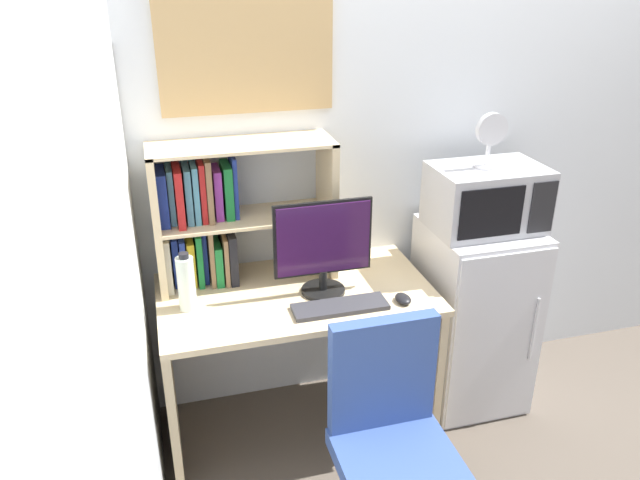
# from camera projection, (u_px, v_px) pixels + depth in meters

# --- Properties ---
(wall_back) EXTENTS (6.40, 0.04, 2.60)m
(wall_back) POSITION_uv_depth(u_px,v_px,m) (538.00, 130.00, 3.14)
(wall_back) COLOR silver
(wall_back) RESTS_ON ground_plane
(wall_left) EXTENTS (0.04, 4.40, 2.60)m
(wall_left) POSITION_uv_depth(u_px,v_px,m) (113.00, 399.00, 1.23)
(wall_left) COLOR silver
(wall_left) RESTS_ON ground_plane
(desk) EXTENTS (1.19, 0.67, 0.76)m
(desk) POSITION_uv_depth(u_px,v_px,m) (297.00, 337.00, 2.82)
(desk) COLOR beige
(desk) RESTS_ON ground_plane
(hutch_bookshelf) EXTENTS (0.78, 0.27, 0.63)m
(hutch_bookshelf) POSITION_uv_depth(u_px,v_px,m) (218.00, 215.00, 2.71)
(hutch_bookshelf) COLOR beige
(hutch_bookshelf) RESTS_ON desk
(monitor) EXTENTS (0.43, 0.19, 0.42)m
(monitor) POSITION_uv_depth(u_px,v_px,m) (323.00, 245.00, 2.63)
(monitor) COLOR black
(monitor) RESTS_ON desk
(keyboard) EXTENTS (0.40, 0.13, 0.02)m
(keyboard) POSITION_uv_depth(u_px,v_px,m) (340.00, 307.00, 2.58)
(keyboard) COLOR #333338
(keyboard) RESTS_ON desk
(computer_mouse) EXTENTS (0.06, 0.09, 0.03)m
(computer_mouse) POSITION_uv_depth(u_px,v_px,m) (403.00, 299.00, 2.63)
(computer_mouse) COLOR black
(computer_mouse) RESTS_ON desk
(water_bottle) EXTENTS (0.07, 0.07, 0.25)m
(water_bottle) POSITION_uv_depth(u_px,v_px,m) (186.00, 283.00, 2.54)
(water_bottle) COLOR silver
(water_bottle) RESTS_ON desk
(mini_fridge) EXTENTS (0.49, 0.52, 0.95)m
(mini_fridge) POSITION_uv_depth(u_px,v_px,m) (473.00, 315.00, 3.10)
(mini_fridge) COLOR silver
(mini_fridge) RESTS_ON ground_plane
(microwave) EXTENTS (0.50, 0.35, 0.30)m
(microwave) POSITION_uv_depth(u_px,v_px,m) (486.00, 198.00, 2.84)
(microwave) COLOR #ADADB2
(microwave) RESTS_ON mini_fridge
(desk_fan) EXTENTS (0.14, 0.11, 0.25)m
(desk_fan) POSITION_uv_depth(u_px,v_px,m) (491.00, 137.00, 2.71)
(desk_fan) COLOR silver
(desk_fan) RESTS_ON microwave
(desk_chair) EXTENTS (0.49, 0.49, 0.93)m
(desk_chair) POSITION_uv_depth(u_px,v_px,m) (392.00, 460.00, 2.30)
(desk_chair) COLOR black
(desk_chair) RESTS_ON ground_plane
(wall_corkboard) EXTENTS (0.74, 0.02, 0.53)m
(wall_corkboard) POSITION_uv_depth(u_px,v_px,m) (246.00, 48.00, 2.57)
(wall_corkboard) COLOR tan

